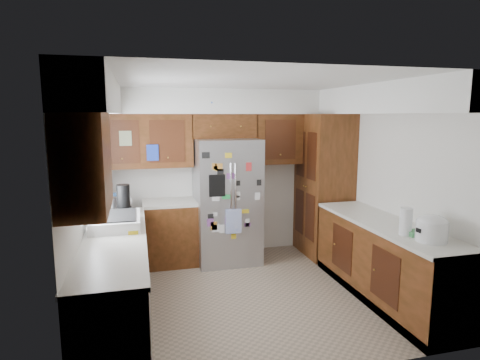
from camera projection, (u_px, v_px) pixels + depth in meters
name	position (u px, v px, depth m)	size (l,w,h in m)	color
floor	(249.00, 295.00, 4.82)	(3.60, 3.60, 0.00)	tan
room_shell	(233.00, 141.00, 4.85)	(3.64, 3.24, 2.52)	silver
left_counter_run	(131.00, 271.00, 4.44)	(1.36, 3.20, 0.92)	#3D240B
right_counter_run	(384.00, 264.00, 4.67)	(0.63, 2.25, 0.92)	#3D240B
pantry	(324.00, 185.00, 6.11)	(0.60, 0.90, 2.15)	#3D240B
fridge	(227.00, 201.00, 5.82)	(0.90, 0.79, 1.80)	#A3A3A8
bridge_cabinet	(223.00, 126.00, 5.87)	(0.96, 0.34, 0.35)	#3D240B
fridge_top_items	(219.00, 104.00, 5.77)	(0.66, 0.36, 0.31)	blue
sink_assembly	(116.00, 221.00, 4.38)	(0.52, 0.70, 0.37)	white
left_counter_clutter	(121.00, 202.00, 5.08)	(0.32, 0.83, 0.38)	black
rice_cooker	(432.00, 228.00, 3.88)	(0.31, 0.30, 0.26)	white
paper_towel	(406.00, 222.00, 4.08)	(0.12, 0.12, 0.28)	white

